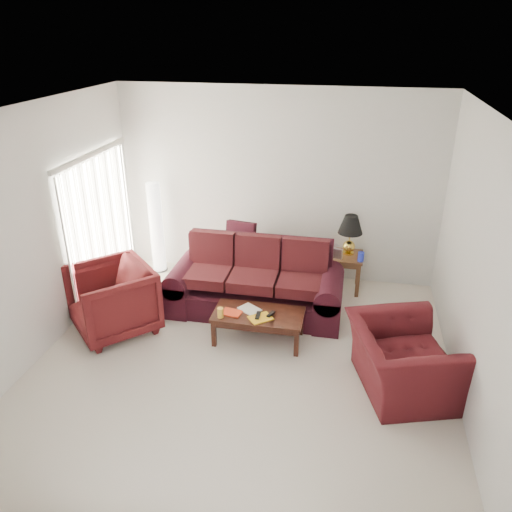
{
  "coord_description": "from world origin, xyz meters",
  "views": [
    {
      "loc": [
        1.17,
        -4.9,
        3.78
      ],
      "look_at": [
        0.0,
        0.85,
        1.05
      ],
      "focal_mm": 35.0,
      "sensor_mm": 36.0,
      "label": 1
    }
  ],
  "objects": [
    {
      "name": "picture_frame",
      "position": [
        0.95,
        2.32,
        0.65
      ],
      "size": [
        0.16,
        0.18,
        0.05
      ],
      "primitive_type": "cube",
      "rotation": [
        1.36,
        0.0,
        0.42
      ],
      "color": "silver",
      "rests_on": "end_table"
    },
    {
      "name": "clock",
      "position": [
        1.01,
        2.01,
        0.66
      ],
      "size": [
        0.17,
        0.1,
        0.16
      ],
      "primitive_type": "cube",
      "rotation": [
        0.0,
        0.0,
        -0.32
      ],
      "color": "silver",
      "rests_on": "end_table"
    },
    {
      "name": "remote_b",
      "position": [
        0.27,
        0.47,
        0.43
      ],
      "size": [
        0.09,
        0.16,
        0.02
      ],
      "primitive_type": "cube",
      "rotation": [
        0.0,
        0.0,
        -0.34
      ],
      "color": "black",
      "rests_on": "coffee_table"
    },
    {
      "name": "magazine_white",
      "position": [
        -0.03,
        0.56,
        0.41
      ],
      "size": [
        0.34,
        0.32,
        0.02
      ],
      "primitive_type": "cube",
      "rotation": [
        0.0,
        0.0,
        -0.61
      ],
      "color": "white",
      "rests_on": "coffee_table"
    },
    {
      "name": "magazine_orange",
      "position": [
        0.16,
        0.38,
        0.41
      ],
      "size": [
        0.35,
        0.34,
        0.02
      ],
      "primitive_type": "cube",
      "rotation": [
        0.0,
        0.0,
        0.68
      ],
      "color": "gold",
      "rests_on": "coffee_table"
    },
    {
      "name": "armchair_left",
      "position": [
        -1.85,
        0.35,
        0.47
      ],
      "size": [
        1.43,
        1.43,
        0.93
      ],
      "primitive_type": "imported",
      "rotation": [
        0.0,
        0.0,
        -0.78
      ],
      "color": "#461012",
      "rests_on": "ground"
    },
    {
      "name": "throw_pillow",
      "position": [
        -0.5,
        2.09,
        0.78
      ],
      "size": [
        0.49,
        0.29,
        0.48
      ],
      "primitive_type": "cube",
      "rotation": [
        -0.21,
        0.0,
        -0.16
      ],
      "color": "black",
      "rests_on": "sofa"
    },
    {
      "name": "blinds",
      "position": [
        -2.42,
        1.3,
        1.08
      ],
      "size": [
        0.1,
        2.0,
        2.16
      ],
      "primitive_type": "cube",
      "color": "silver",
      "rests_on": "ground"
    },
    {
      "name": "blue_canister",
      "position": [
        1.36,
        1.97,
        0.65
      ],
      "size": [
        0.1,
        0.1,
        0.14
      ],
      "primitive_type": "cylinder",
      "rotation": [
        0.0,
        0.0,
        0.15
      ],
      "color": "#1C2BB6",
      "rests_on": "end_table"
    },
    {
      "name": "armchair_right",
      "position": [
        1.85,
        -0.12,
        0.39
      ],
      "size": [
        1.36,
        1.45,
        0.78
      ],
      "primitive_type": "imported",
      "rotation": [
        0.0,
        0.0,
        1.88
      ],
      "color": "#3F0E12",
      "rests_on": "ground"
    },
    {
      "name": "end_table",
      "position": [
        1.13,
        2.15,
        0.29
      ],
      "size": [
        0.54,
        0.54,
        0.58
      ],
      "primitive_type": null,
      "rotation": [
        0.0,
        0.0,
        -0.01
      ],
      "color": "#472B18",
      "rests_on": "ground"
    },
    {
      "name": "coffee_table",
      "position": [
        0.1,
        0.5,
        0.2
      ],
      "size": [
        1.28,
        0.88,
        0.41
      ],
      "primitive_type": null,
      "rotation": [
        0.0,
        0.0,
        -0.28
      ],
      "color": "black",
      "rests_on": "ground"
    },
    {
      "name": "yellow_glass",
      "position": [
        -0.35,
        0.31,
        0.47
      ],
      "size": [
        0.09,
        0.09,
        0.13
      ],
      "primitive_type": "cylinder",
      "rotation": [
        0.0,
        0.0,
        -0.27
      ],
      "color": "gold",
      "rests_on": "coffee_table"
    },
    {
      "name": "magazine_red",
      "position": [
        -0.24,
        0.43,
        0.41
      ],
      "size": [
        0.28,
        0.23,
        0.01
      ],
      "primitive_type": "cube",
      "rotation": [
        0.0,
        0.0,
        -0.17
      ],
      "color": "#B52C12",
      "rests_on": "coffee_table"
    },
    {
      "name": "table_lamp",
      "position": [
        1.17,
        2.21,
        0.89
      ],
      "size": [
        0.46,
        0.46,
        0.62
      ],
      "primitive_type": null,
      "rotation": [
        0.0,
        0.0,
        -0.27
      ],
      "color": "#E5C147",
      "rests_on": "end_table"
    },
    {
      "name": "remote_a",
      "position": [
        0.12,
        0.4,
        0.43
      ],
      "size": [
        0.06,
        0.18,
        0.02
      ],
      "primitive_type": "cube",
      "rotation": [
        0.0,
        0.0,
        0.04
      ],
      "color": "black",
      "rests_on": "coffee_table"
    },
    {
      "name": "floor",
      "position": [
        0.0,
        0.0,
        0.0
      ],
      "size": [
        5.0,
        5.0,
        0.0
      ],
      "primitive_type": "plane",
      "color": "beige",
      "rests_on": "ground"
    },
    {
      "name": "sofa",
      "position": [
        -0.09,
        1.22,
        0.5
      ],
      "size": [
        2.54,
        1.25,
        1.01
      ],
      "primitive_type": null,
      "rotation": [
        0.0,
        0.0,
        0.08
      ],
      "color": "black",
      "rests_on": "ground"
    },
    {
      "name": "floor_lamp",
      "position": [
        -1.93,
        2.19,
        0.77
      ],
      "size": [
        0.3,
        0.3,
        1.55
      ],
      "primitive_type": null,
      "rotation": [
        0.0,
        0.0,
        0.23
      ],
      "color": "silver",
      "rests_on": "ground"
    }
  ]
}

